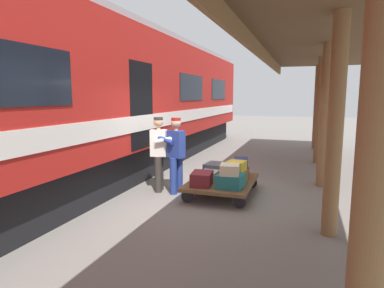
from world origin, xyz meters
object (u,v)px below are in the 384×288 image
(suitcase_teal_softside, at_px, (231,181))
(suitcase_cream_canvas, at_px, (230,169))
(suitcase_slate_roller, at_px, (215,169))
(porter_in_overalls, at_px, (175,153))
(suitcase_red_plastic, at_px, (240,172))
(luggage_cart, at_px, (222,182))
(train_car, at_px, (87,101))
(suitcase_maroon_trunk, at_px, (202,179))
(suitcase_gray_aluminum, at_px, (209,175))
(suitcase_olive_duffel, at_px, (236,176))
(porter_by_door, at_px, (160,151))
(suitcase_navy_fabric, at_px, (241,164))
(suitcase_yellow_case, at_px, (236,166))

(suitcase_teal_softside, distance_m, suitcase_cream_canvas, 0.25)
(suitcase_slate_roller, height_order, porter_in_overalls, porter_in_overalls)
(suitcase_red_plastic, bearing_deg, luggage_cart, 59.87)
(train_car, relative_size, suitcase_maroon_trunk, 35.95)
(suitcase_gray_aluminum, xyz_separation_m, porter_in_overalls, (0.71, 0.22, 0.51))
(suitcase_olive_duffel, height_order, suitcase_maroon_trunk, suitcase_maroon_trunk)
(porter_by_door, bearing_deg, suitcase_gray_aluminum, -170.32)
(suitcase_olive_duffel, distance_m, suitcase_cream_canvas, 0.62)
(suitcase_slate_roller, bearing_deg, luggage_cart, 120.13)
(suitcase_teal_softside, relative_size, suitcase_red_plastic, 0.98)
(suitcase_maroon_trunk, height_order, porter_in_overalls, porter_in_overalls)
(suitcase_red_plastic, relative_size, porter_in_overalls, 0.30)
(suitcase_maroon_trunk, bearing_deg, suitcase_teal_softside, 180.00)
(suitcase_gray_aluminum, bearing_deg, suitcase_olive_duffel, 180.00)
(suitcase_maroon_trunk, relative_size, suitcase_gray_aluminum, 1.03)
(luggage_cart, xyz_separation_m, suitcase_navy_fabric, (-0.32, -0.49, 0.34))
(suitcase_red_plastic, bearing_deg, suitcase_navy_fabric, 113.87)
(suitcase_olive_duffel, bearing_deg, suitcase_slate_roller, -40.74)
(suitcase_teal_softside, distance_m, suitcase_slate_roller, 1.22)
(suitcase_olive_duffel, height_order, suitcase_yellow_case, suitcase_yellow_case)
(suitcase_teal_softside, distance_m, suitcase_olive_duffel, 0.53)
(suitcase_yellow_case, height_order, suitcase_cream_canvas, suitcase_cream_canvas)
(suitcase_teal_softside, bearing_deg, porter_by_door, -11.06)
(train_car, height_order, suitcase_yellow_case, train_car)
(train_car, bearing_deg, suitcase_maroon_trunk, 171.04)
(suitcase_red_plastic, bearing_deg, train_car, 8.58)
(suitcase_olive_duffel, relative_size, suitcase_cream_canvas, 1.13)
(train_car, xyz_separation_m, suitcase_cream_canvas, (-3.71, 0.53, -1.35))
(suitcase_olive_duffel, height_order, suitcase_gray_aluminum, suitcase_olive_duffel)
(suitcase_red_plastic, xyz_separation_m, suitcase_slate_roller, (0.61, 0.00, 0.05))
(suitcase_red_plastic, xyz_separation_m, suitcase_yellow_case, (-0.01, 0.52, 0.26))
(train_car, bearing_deg, suitcase_slate_roller, -169.77)
(suitcase_olive_duffel, distance_m, porter_by_door, 1.80)
(suitcase_yellow_case, xyz_separation_m, suitcase_cream_canvas, (0.02, 0.57, 0.04))
(suitcase_navy_fabric, height_order, porter_in_overalls, porter_in_overalls)
(suitcase_maroon_trunk, xyz_separation_m, suitcase_yellow_case, (-0.62, -0.53, 0.21))
(suitcase_red_plastic, bearing_deg, suitcase_teal_softside, 90.00)
(suitcase_red_plastic, distance_m, suitcase_yellow_case, 0.58)
(suitcase_gray_aluminum, bearing_deg, suitcase_yellow_case, -179.66)
(suitcase_navy_fabric, xyz_separation_m, porter_by_door, (1.74, 0.68, 0.30))
(suitcase_teal_softside, height_order, suitcase_yellow_case, suitcase_yellow_case)
(suitcase_teal_softside, bearing_deg, suitcase_maroon_trunk, 0.00)
(suitcase_maroon_trunk, bearing_deg, suitcase_slate_roller, -90.00)
(suitcase_maroon_trunk, xyz_separation_m, porter_in_overalls, (0.71, -0.30, 0.46))
(train_car, distance_m, porter_by_door, 2.31)
(suitcase_slate_roller, height_order, suitcase_navy_fabric, suitcase_navy_fabric)
(suitcase_maroon_trunk, relative_size, suitcase_yellow_case, 1.53)
(suitcase_red_plastic, bearing_deg, suitcase_yellow_case, 90.90)
(suitcase_navy_fabric, height_order, suitcase_yellow_case, suitcase_yellow_case)
(suitcase_slate_roller, height_order, suitcase_gray_aluminum, suitcase_slate_roller)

